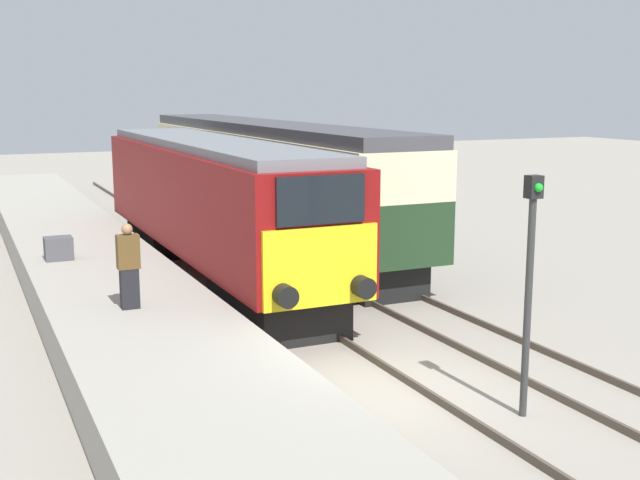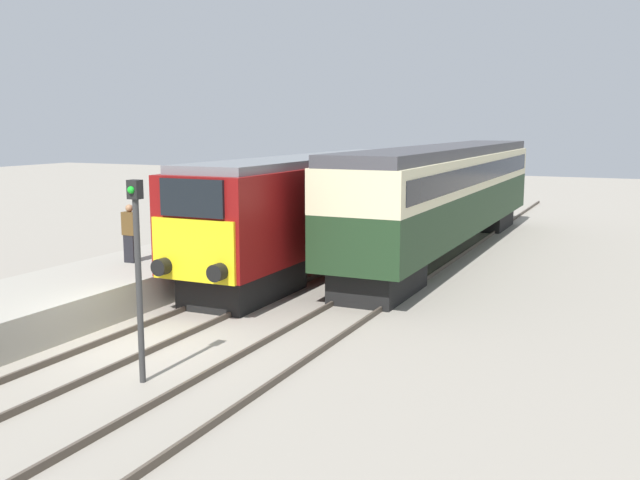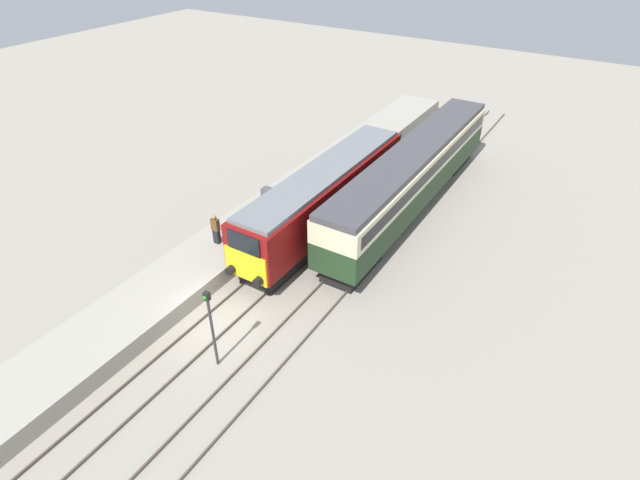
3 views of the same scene
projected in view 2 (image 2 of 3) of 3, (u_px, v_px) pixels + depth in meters
The scene contains 9 objects.
ground_plane at pixel (131, 346), 16.18m from camera, with size 120.00×120.00×0.00m, color gray.
platform_left at pixel (206, 257), 24.64m from camera, with size 3.50×50.00×0.91m.
rails_near_track at pixel (244, 296), 20.65m from camera, with size 1.51×60.00×0.14m.
rails_far_track at pixel (353, 308), 19.24m from camera, with size 1.50×60.00×0.14m.
locomotive at pixel (315, 206), 24.68m from camera, with size 2.70×15.12×3.92m.
passenger_carriage at pixel (448, 189), 27.56m from camera, with size 2.75×19.73×4.18m.
person_on_platform at pixel (130, 234), 21.14m from camera, with size 0.44×0.26×1.74m.
signal_post at pixel (138, 264), 13.56m from camera, with size 0.24×0.28×3.96m.
luggage_crate at pixel (214, 227), 26.49m from camera, with size 0.70×0.56×0.60m.
Camera 2 is at (10.43, -12.34, 4.98)m, focal length 40.00 mm.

